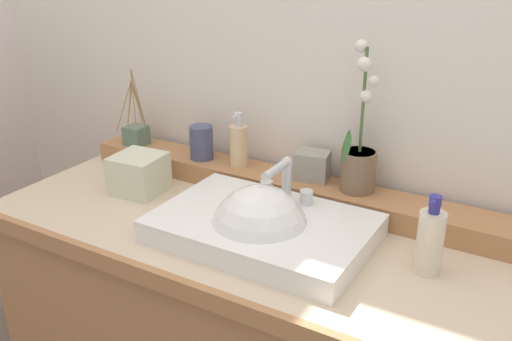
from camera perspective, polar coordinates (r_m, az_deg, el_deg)
The scene contains 9 objects.
back_ledge at distance 1.55m, azimuth 3.30°, elevation -1.64°, with size 1.28×0.12×0.06m, color #AC7549.
sink_basin at distance 1.33m, azimuth 0.51°, elevation -6.11°, with size 0.50×0.33×0.27m.
potted_plant at distance 1.44m, azimuth 10.30°, elevation 1.31°, with size 0.10×0.09×0.38m.
soap_dispenser at distance 1.59m, azimuth -1.77°, elevation 2.66°, with size 0.05×0.05×0.16m.
tumbler_cup at distance 1.65m, azimuth -5.52°, elevation 2.84°, with size 0.07×0.07×0.10m, color #454A6E.
reed_diffuser at distance 1.80m, azimuth -11.97°, elevation 3.65°, with size 0.08×0.09×0.24m.
trinket_box at distance 1.52m, azimuth 5.68°, elevation 0.51°, with size 0.09×0.07×0.08m, color gray.
lotion_bottle at distance 1.24m, azimuth 17.11°, elevation -6.79°, with size 0.06×0.06×0.18m.
tissue_box at distance 1.60m, azimuth -11.70°, elevation -0.30°, with size 0.13×0.13×0.11m, color beige.
Camera 1 is at (0.64, -1.06, 1.54)m, focal length 39.74 mm.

